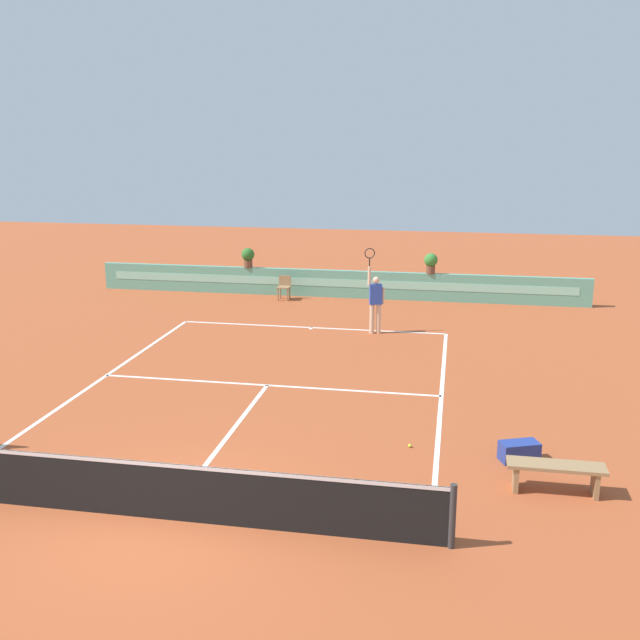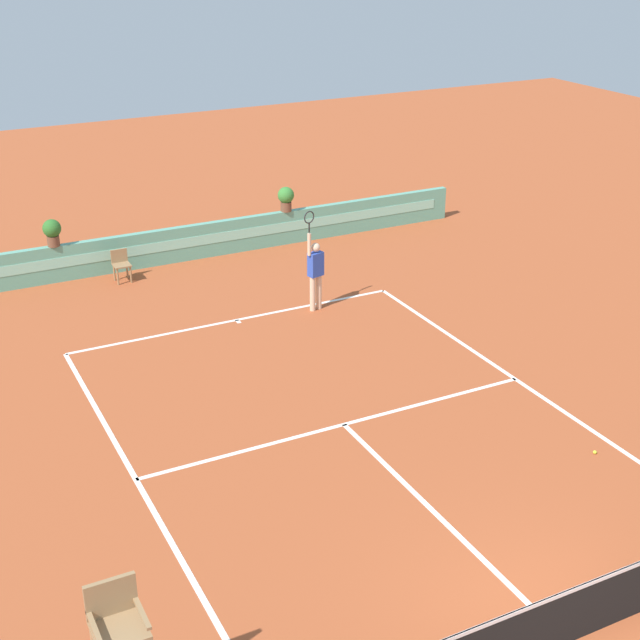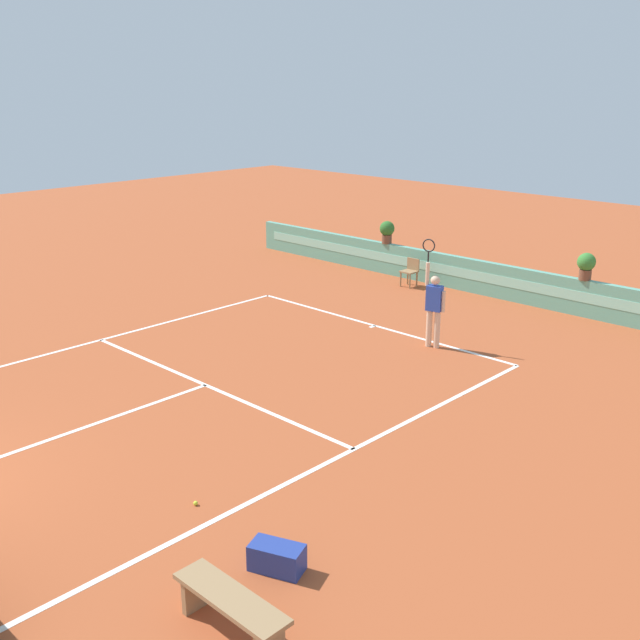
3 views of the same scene
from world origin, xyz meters
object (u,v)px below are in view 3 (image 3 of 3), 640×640
Objects in this scene: bench_courtside at (231,606)px; tennis_ball_near_baseline at (196,503)px; tennis_player at (434,304)px; potted_plant_left at (387,231)px; gear_bag at (277,558)px; potted_plant_right at (586,265)px; ball_kid_chair at (410,271)px.

tennis_ball_near_baseline is (-2.50, 1.38, -0.34)m from bench_courtside.
tennis_player reaches higher than potted_plant_left.
potted_plant_right reaches higher than gear_bag.
bench_courtside is at bearing -60.07° from ball_kid_chair.
ball_kid_chair is 1.94m from potted_plant_left.
tennis_ball_near_baseline is at bearing 173.92° from gear_bag.
tennis_player is 3.57× the size of potted_plant_right.
tennis_player reaches higher than gear_bag.
ball_kid_chair reaches higher than tennis_ball_near_baseline.
tennis_ball_near_baseline is 0.09× the size of potted_plant_right.
gear_bag reaches higher than tennis_ball_near_baseline.
potted_plant_right reaches higher than ball_kid_chair.
ball_kid_chair reaches higher than gear_bag.
bench_courtside is 2.21× the size of potted_plant_right.
potted_plant_right is at bearing 8.03° from ball_kid_chair.
potted_plant_left is at bearing 123.18° from bench_courtside.
bench_courtside is at bearing -56.82° from potted_plant_left.
bench_courtside reaches higher than gear_bag.
bench_courtside is at bearing -28.88° from tennis_ball_near_baseline.
tennis_ball_near_baseline is at bearing -79.00° from tennis_player.
bench_courtside is 0.62× the size of tennis_player.
potted_plant_left is (-9.38, 14.35, 1.04)m from bench_courtside.
bench_courtside is 2.87m from tennis_ball_near_baseline.
tennis_player is at bearing 113.16° from bench_courtside.
bench_courtside is at bearing -67.09° from gear_bag.
ball_kid_chair is at bearing 119.93° from bench_courtside.
bench_courtside is at bearing -66.84° from tennis_player.
potted_plant_right is 1.00× the size of potted_plant_left.
gear_bag is at bearing -80.69° from potted_plant_right.
gear_bag is 9.18m from tennis_player.
potted_plant_right is at bearing 90.69° from tennis_ball_near_baseline.
bench_courtside is 1.28m from gear_bag.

